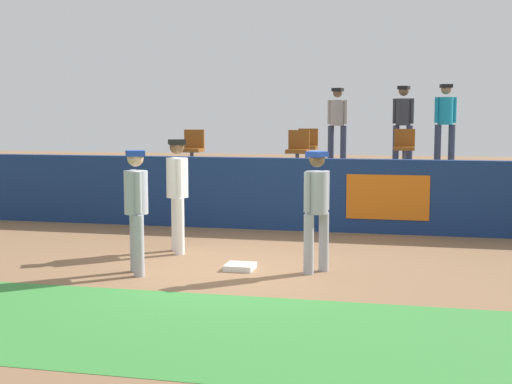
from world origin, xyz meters
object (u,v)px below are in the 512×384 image
Objects in this scene: player_coach_visitor at (317,203)px; seat_back_right at (404,145)px; seat_front_left at (193,147)px; spectator_casual at (445,118)px; spectator_capped at (337,119)px; player_runner_visitor at (136,203)px; first_base at (240,267)px; seat_front_center at (298,148)px; player_fielder_home at (178,188)px; seat_back_center at (307,144)px; spectator_hooded at (403,119)px.

player_coach_visitor is 6.92m from seat_back_right.
spectator_casual is (5.38, 2.95, 0.62)m from seat_front_left.
seat_back_right reaches higher than player_coach_visitor.
player_runner_visitor is at bearing 90.29° from spectator_capped.
first_base is 0.48× the size of seat_front_center.
seat_back_center is (1.17, 5.85, 0.46)m from player_fielder_home.
spectator_capped is 0.96× the size of spectator_casual.
seat_back_center reaches higher than first_base.
seat_back_center is (-1.18, 6.82, 0.53)m from player_coach_visitor.
player_fielder_home is at bearing -107.18° from seat_front_center.
seat_front_left is at bearing -157.98° from seat_back_right.
seat_back_center is at bearing 139.75° from player_fielder_home.
player_fielder_home reaches higher than first_base.
seat_front_left is (-1.02, 5.65, 0.52)m from player_runner_visitor.
first_base is 0.22× the size of player_fielder_home.
player_fielder_home is 7.68m from spectator_hooded.
spectator_casual reaches higher than seat_front_left.
player_coach_visitor is at bearing -80.21° from seat_back_center.
seat_front_left reaches higher than first_base.
seat_back_center is at bearing 90.87° from first_base.
spectator_casual is (4.32, 7.00, 1.09)m from player_fielder_home.
seat_back_right is (3.40, 5.85, 0.46)m from player_fielder_home.
seat_back_right reaches higher than first_base.
seat_front_center is at bearing 133.93° from player_fielder_home.
player_coach_visitor is 6.09m from seat_front_left.
first_base is 8.83m from spectator_casual.
seat_back_right is 0.45× the size of spectator_hooded.
spectator_casual reaches higher than player_runner_visitor.
seat_back_right is at bearing 156.46° from spectator_capped.
first_base is 7.02m from seat_back_center.
seat_back_right is at bearing -153.22° from player_coach_visitor.
spectator_casual is at bearing 28.76° from seat_front_left.
spectator_casual is (0.99, 0.16, 0.02)m from spectator_hooded.
player_fielder_home is at bearing 88.01° from spectator_capped.
seat_back_right is at bearing 123.17° from player_runner_visitor.
seat_back_right is 0.45× the size of spectator_casual.
player_coach_visitor is 0.89× the size of spectator_casual.
spectator_capped reaches higher than seat_back_right.
seat_front_center is 3.08m from spectator_capped.
spectator_casual reaches higher than player_fielder_home.
player_runner_visitor is at bearing -30.17° from player_fielder_home.
seat_back_center is (1.21, 7.45, 0.52)m from player_runner_visitor.
spectator_capped reaches higher than seat_back_center.
spectator_capped is (-1.66, 1.18, 0.58)m from seat_back_right.
seat_back_center and seat_back_right have the same top height.
seat_front_center reaches higher than first_base.
spectator_casual is at bearing -158.41° from player_coach_visitor.
player_runner_visitor is at bearing -114.73° from seat_back_right.
spectator_casual is at bearing 121.02° from player_runner_visitor.
seat_front_left is 5.24m from spectator_hooded.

